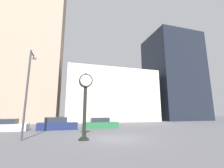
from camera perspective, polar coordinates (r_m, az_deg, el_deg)
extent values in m
plane|color=#515156|center=(11.82, 1.30, -20.08)|extent=(200.00, 200.00, 0.00)
cube|color=gray|center=(38.99, -27.22, 13.01)|extent=(11.66, 12.00, 33.84)
cube|color=beige|center=(36.65, -0.91, -4.83)|extent=(20.30, 12.00, 11.59)
cube|color=black|center=(46.37, 22.15, 2.44)|extent=(13.22, 12.00, 23.96)
cylinder|color=black|center=(11.30, -10.73, -20.01)|extent=(0.74, 0.74, 0.12)
cylinder|color=black|center=(11.28, -10.71, -19.46)|extent=(0.49, 0.49, 0.10)
cylinder|color=black|center=(11.16, -10.37, -10.23)|extent=(0.25, 0.25, 3.52)
cylinder|color=black|center=(11.40, -9.98, 1.19)|extent=(0.99, 0.45, 0.99)
cylinder|color=white|center=(11.18, -9.85, 1.44)|extent=(0.82, 0.02, 0.82)
cylinder|color=white|center=(11.63, -10.11, 0.96)|extent=(0.82, 0.02, 0.82)
sphere|color=black|center=(11.53, -9.89, 3.90)|extent=(0.12, 0.12, 0.12)
cube|color=#BCBCC1|center=(19.98, -35.34, -13.34)|extent=(4.17, 1.97, 0.73)
cube|color=#232833|center=(20.00, -35.71, -11.49)|extent=(2.31, 1.70, 0.53)
cube|color=#19234C|center=(18.91, -19.98, -14.79)|extent=(4.37, 2.00, 0.81)
cube|color=#232833|center=(18.87, -20.50, -12.64)|extent=(2.43, 1.70, 0.59)
cube|color=#236038|center=(19.92, -4.15, -15.26)|extent=(4.22, 1.88, 0.74)
cube|color=#232833|center=(19.85, -4.74, -13.40)|extent=(2.34, 1.62, 0.55)
cylinder|color=#38383D|center=(12.58, -29.80, -2.94)|extent=(0.14, 0.14, 6.62)
cylinder|color=#38383D|center=(13.89, -27.97, 9.94)|extent=(0.11, 1.20, 0.11)
ellipsoid|color=silver|center=(14.41, -27.54, 8.74)|extent=(0.36, 0.60, 0.24)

